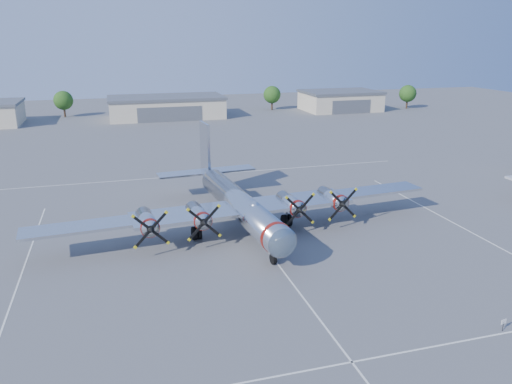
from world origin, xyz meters
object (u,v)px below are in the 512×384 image
object	(u,v)px
main_bomber_b29	(237,227)
hangar_center	(166,107)
info_placard	(504,323)
tree_far_east	(408,94)
tree_west	(63,100)
tree_east	(272,95)
hangar_east	(340,100)

from	to	relation	value
main_bomber_b29	hangar_center	bearing A→B (deg)	84.11
main_bomber_b29	info_placard	world-z (taller)	main_bomber_b29
tree_far_east	info_placard	size ratio (longest dim) A/B	7.29
main_bomber_b29	info_placard	bearing A→B (deg)	-67.21
tree_west	tree_east	xyz separation A→B (m)	(55.00, -2.00, 0.00)
hangar_center	hangar_east	bearing A→B (deg)	0.00
tree_west	main_bomber_b29	xyz separation A→B (m)	(23.74, -87.10, -4.22)
hangar_east	main_bomber_b29	world-z (taller)	hangar_east
tree_west	tree_far_east	size ratio (longest dim) A/B	1.00
hangar_east	tree_east	distance (m)	19.04
hangar_center	tree_west	xyz separation A→B (m)	(-25.00, 8.04, 1.51)
hangar_center	hangar_east	world-z (taller)	same
tree_far_east	tree_east	bearing A→B (deg)	168.11
tree_west	tree_far_east	world-z (taller)	same
info_placard	main_bomber_b29	bearing A→B (deg)	107.99
tree_east	tree_far_east	world-z (taller)	same
info_placard	tree_west	bearing A→B (deg)	98.41
hangar_center	hangar_east	size ratio (longest dim) A/B	1.39
main_bomber_b29	hangar_east	bearing A→B (deg)	53.10
tree_west	main_bomber_b29	distance (m)	90.38
hangar_east	main_bomber_b29	size ratio (longest dim) A/B	0.48
hangar_center	main_bomber_b29	bearing A→B (deg)	-90.91
hangar_center	tree_far_east	bearing A→B (deg)	-1.65
tree_far_east	info_placard	world-z (taller)	tree_far_east
hangar_east	tree_east	bearing A→B (deg)	161.46
tree_east	main_bomber_b29	world-z (taller)	tree_east
tree_east	tree_far_east	distance (m)	38.83
tree_east	main_bomber_b29	size ratio (longest dim) A/B	0.16
hangar_east	tree_west	xyz separation A→B (m)	(-73.00, 8.04, 1.51)
tree_far_east	tree_west	bearing A→B (deg)	173.86
main_bomber_b29	tree_east	bearing A→B (deg)	64.85
hangar_center	main_bomber_b29	world-z (taller)	hangar_center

